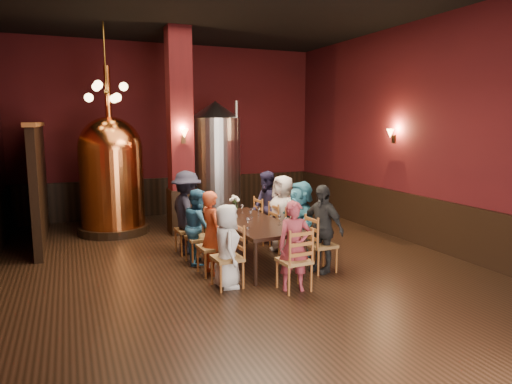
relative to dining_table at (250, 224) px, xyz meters
name	(u,v)px	position (x,y,z in m)	size (l,w,h in m)	color
room	(236,136)	(-0.32, -0.18, 1.56)	(10.00, 10.02, 4.50)	black
wainscot_right	(418,220)	(3.64, -0.18, -0.19)	(0.08, 9.90, 1.00)	black
wainscot_back	(174,196)	(-0.32, 4.78, -0.19)	(7.90, 0.08, 1.00)	black
column	(180,133)	(-0.62, 2.62, 1.56)	(0.58, 0.58, 4.50)	#450E11
partition	(39,185)	(-3.52, 3.02, 0.51)	(0.22, 3.50, 2.40)	black
pendant_cluster	(106,92)	(-2.12, 2.72, 2.41)	(0.90, 0.90, 1.70)	#A57226
sconce_wall	(394,135)	(3.58, 0.62, 1.51)	(0.20, 0.20, 0.36)	black
sconce_column	(183,136)	(-0.62, 2.32, 1.51)	(0.20, 0.20, 0.36)	black
dining_table	(250,224)	(0.00, 0.00, 0.00)	(1.14, 2.45, 0.75)	black
chair_0	(227,258)	(-0.79, -1.05, -0.23)	(0.46, 0.46, 0.92)	#9C5B27
person_0	(227,246)	(-0.79, -1.05, -0.05)	(0.62, 0.41, 1.28)	silver
chair_1	(212,247)	(-0.83, -0.38, -0.23)	(0.46, 0.46, 0.92)	#9C5B27
person_1	(212,233)	(-0.83, -0.38, 0.01)	(0.51, 0.33, 1.39)	#C34521
chair_2	(199,238)	(-0.87, 0.28, -0.23)	(0.46, 0.46, 0.92)	#9C5B27
person_2	(199,226)	(-0.87, 0.28, -0.02)	(0.65, 0.32, 1.33)	#275B82
chair_3	(187,230)	(-0.91, 0.95, -0.23)	(0.46, 0.46, 0.92)	#9C5B27
person_3	(187,213)	(-0.91, 0.95, 0.10)	(1.02, 0.59, 1.59)	black
chair_4	(321,245)	(0.91, -0.95, -0.23)	(0.46, 0.46, 0.92)	#9C5B27
person_4	(322,228)	(0.91, -0.95, 0.05)	(0.86, 0.36, 1.47)	black
chair_5	(300,236)	(0.87, -0.28, -0.23)	(0.46, 0.46, 0.92)	#9C5B27
person_5	(301,221)	(0.87, -0.28, 0.04)	(1.35, 0.43, 1.45)	teal
chair_6	(283,228)	(0.83, 0.38, -0.23)	(0.46, 0.46, 0.92)	#9C5B27
person_6	(283,214)	(0.83, 0.38, 0.05)	(0.73, 0.47, 1.48)	beige
chair_7	(267,221)	(0.79, 1.05, -0.23)	(0.46, 0.46, 0.92)	#9C5B27
person_7	(267,207)	(0.79, 1.05, 0.06)	(0.73, 0.36, 1.50)	#1E1A35
chair_8	(294,260)	(0.09, -1.55, -0.23)	(0.46, 0.46, 0.92)	#9C5B27
person_8	(294,246)	(0.09, -1.55, -0.01)	(0.49, 0.32, 1.35)	maroon
copper_kettle	(112,174)	(-2.05, 3.21, 0.66)	(1.77, 1.77, 3.69)	black
steel_vessel	(216,161)	(0.52, 3.64, 0.81)	(1.25, 1.25, 3.00)	#B2B2B7
rose_vase	(235,201)	(0.01, 0.81, 0.29)	(0.20, 0.20, 0.34)	white
wine_glass_0	(287,223)	(0.36, -0.73, 0.15)	(0.07, 0.07, 0.17)	white
wine_glass_1	(279,220)	(0.33, -0.51, 0.15)	(0.07, 0.07, 0.17)	white
wine_glass_2	(233,210)	(-0.09, 0.67, 0.15)	(0.07, 0.07, 0.17)	white
wine_glass_3	(285,226)	(0.24, -0.93, 0.15)	(0.07, 0.07, 0.17)	white
wine_glass_4	(252,213)	(0.14, 0.27, 0.15)	(0.07, 0.07, 0.17)	white
wine_glass_5	(248,224)	(-0.27, -0.58, 0.15)	(0.07, 0.07, 0.17)	white
wine_glass_6	(242,209)	(0.11, 0.67, 0.15)	(0.07, 0.07, 0.17)	white
wine_glass_7	(250,215)	(0.03, 0.06, 0.15)	(0.07, 0.07, 0.17)	white
wine_glass_8	(248,223)	(-0.23, -0.48, 0.15)	(0.07, 0.07, 0.17)	white
wine_glass_9	(259,211)	(0.31, 0.35, 0.15)	(0.07, 0.07, 0.17)	white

